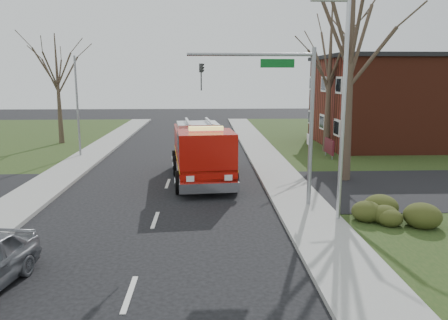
{
  "coord_description": "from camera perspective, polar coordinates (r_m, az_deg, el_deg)",
  "views": [
    {
      "loc": [
        2.03,
        -16.68,
        5.64
      ],
      "look_at": [
        2.84,
        2.17,
        2.0
      ],
      "focal_mm": 35.0,
      "sensor_mm": 36.0,
      "label": 1
    }
  ],
  "objects": [
    {
      "name": "ground",
      "position": [
        17.72,
        -8.98,
        -7.77
      ],
      "size": [
        120.0,
        120.0,
        0.0
      ],
      "primitive_type": "plane",
      "color": "black",
      "rests_on": "ground"
    },
    {
      "name": "sidewalk_right",
      "position": [
        18.07,
        11.11,
        -7.23
      ],
      "size": [
        2.4,
        80.0,
        0.15
      ],
      "primitive_type": "cube",
      "color": "gray",
      "rests_on": "ground"
    },
    {
      "name": "brick_building",
      "position": [
        38.66,
        23.78,
        7.07
      ],
      "size": [
        15.4,
        10.4,
        7.25
      ],
      "color": "maroon",
      "rests_on": "ground"
    },
    {
      "name": "health_center_sign",
      "position": [
        30.75,
        13.58,
        1.71
      ],
      "size": [
        0.12,
        2.0,
        1.4
      ],
      "color": "#53131D",
      "rests_on": "ground"
    },
    {
      "name": "hedge_corner",
      "position": [
        17.89,
        20.73,
        -6.24
      ],
      "size": [
        2.8,
        2.0,
        0.9
      ],
      "primitive_type": "ellipsoid",
      "color": "#323C15",
      "rests_on": "lawn_right"
    },
    {
      "name": "bare_tree_near",
      "position": [
        23.94,
        16.29,
        14.75
      ],
      "size": [
        6.0,
        6.0,
        12.0
      ],
      "color": "#3D3224",
      "rests_on": "ground"
    },
    {
      "name": "bare_tree_far",
      "position": [
        32.94,
        13.67,
        12.09
      ],
      "size": [
        5.25,
        5.25,
        10.5
      ],
      "color": "#3D3224",
      "rests_on": "ground"
    },
    {
      "name": "bare_tree_left",
      "position": [
        38.6,
        -20.95,
        10.1
      ],
      "size": [
        4.5,
        4.5,
        9.0
      ],
      "color": "#3D3224",
      "rests_on": "ground"
    },
    {
      "name": "traffic_signal_mast",
      "position": [
        18.48,
        7.54,
        7.93
      ],
      "size": [
        5.29,
        0.18,
        6.8
      ],
      "color": "gray",
      "rests_on": "ground"
    },
    {
      "name": "streetlight_pole",
      "position": [
        17.0,
        15.16,
        6.87
      ],
      "size": [
        1.48,
        0.16,
        8.4
      ],
      "color": "#B7BABF",
      "rests_on": "ground"
    },
    {
      "name": "utility_pole_far",
      "position": [
        32.0,
        -18.59,
        6.52
      ],
      "size": [
        0.14,
        0.14,
        7.0
      ],
      "primitive_type": "cylinder",
      "color": "gray",
      "rests_on": "ground"
    },
    {
      "name": "fire_engine",
      "position": [
        23.78,
        -2.94,
        0.81
      ],
      "size": [
        3.72,
        8.31,
        3.25
      ],
      "rotation": [
        0.0,
        0.0,
        0.1
      ],
      "color": "#A90F07",
      "rests_on": "ground"
    }
  ]
}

